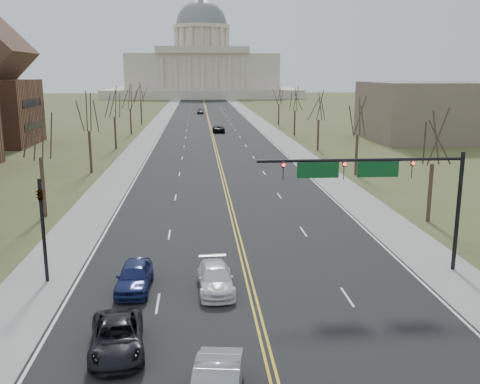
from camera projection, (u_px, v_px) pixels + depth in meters
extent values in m
cube|color=black|center=(209.00, 123.00, 125.27)|extent=(20.00, 380.00, 0.01)
cube|color=black|center=(263.00, 337.00, 24.12)|extent=(120.00, 14.00, 0.01)
cube|color=gray|center=(158.00, 124.00, 124.34)|extent=(4.00, 380.00, 0.03)
cube|color=gray|center=(260.00, 123.00, 126.20)|extent=(4.00, 380.00, 0.03)
cube|color=gold|center=(209.00, 123.00, 125.27)|extent=(0.42, 380.00, 0.01)
cube|color=silver|center=(167.00, 123.00, 124.51)|extent=(0.15, 380.00, 0.01)
cube|color=silver|center=(251.00, 123.00, 126.03)|extent=(0.15, 380.00, 0.01)
cube|color=beige|center=(203.00, 92.00, 261.00)|extent=(90.00, 60.00, 4.00)
cube|color=beige|center=(202.00, 72.00, 258.81)|extent=(70.00, 40.00, 16.00)
cube|color=beige|center=(202.00, 50.00, 236.79)|extent=(42.00, 3.00, 3.00)
cylinder|color=beige|center=(202.00, 42.00, 255.74)|extent=(24.00, 24.00, 12.00)
cylinder|color=beige|center=(202.00, 27.00, 254.25)|extent=(27.00, 27.00, 1.60)
ellipsoid|color=slate|center=(202.00, 25.00, 254.08)|extent=(24.00, 24.00, 22.80)
cylinder|color=black|center=(458.00, 212.00, 31.60)|extent=(0.24, 0.24, 7.20)
cylinder|color=black|center=(361.00, 160.00, 30.43)|extent=(12.00, 0.18, 0.18)
imported|color=black|center=(412.00, 169.00, 30.79)|extent=(0.35, 0.40, 1.10)
sphere|color=#FF0C0C|center=(413.00, 163.00, 30.56)|extent=(0.18, 0.18, 0.18)
imported|color=black|center=(344.00, 170.00, 30.48)|extent=(0.35, 0.40, 1.10)
sphere|color=#FF0C0C|center=(345.00, 164.00, 30.25)|extent=(0.18, 0.18, 0.18)
imported|color=black|center=(283.00, 171.00, 30.20)|extent=(0.35, 0.40, 1.10)
sphere|color=#FF0C0C|center=(284.00, 165.00, 29.98)|extent=(0.18, 0.18, 0.18)
cube|color=#0C4C1E|center=(378.00, 169.00, 30.63)|extent=(2.40, 0.12, 0.90)
cube|color=#0C4C1E|center=(318.00, 170.00, 30.36)|extent=(2.40, 0.12, 0.90)
cylinder|color=black|center=(43.00, 231.00, 29.87)|extent=(0.20, 0.20, 6.00)
imported|color=black|center=(40.00, 193.00, 29.39)|extent=(0.32, 0.36, 0.99)
cylinder|color=#3B2B23|center=(430.00, 193.00, 42.32)|extent=(0.32, 0.32, 4.68)
cylinder|color=#3B2B23|center=(43.00, 187.00, 43.78)|extent=(0.32, 0.32, 4.95)
cylinder|color=#3B2B23|center=(356.00, 155.00, 61.77)|extent=(0.32, 0.32, 4.68)
cylinder|color=#3B2B23|center=(90.00, 152.00, 63.23)|extent=(0.32, 0.32, 4.95)
cylinder|color=#3B2B23|center=(318.00, 135.00, 81.22)|extent=(0.32, 0.32, 4.68)
cylinder|color=#3B2B23|center=(115.00, 133.00, 82.68)|extent=(0.32, 0.32, 4.95)
cylinder|color=#3B2B23|center=(295.00, 123.00, 100.68)|extent=(0.32, 0.32, 4.68)
cylinder|color=#3B2B23|center=(131.00, 122.00, 102.14)|extent=(0.32, 0.32, 4.95)
cylinder|color=#3B2B23|center=(279.00, 115.00, 120.13)|extent=(0.32, 0.32, 4.68)
cylinder|color=#3B2B23|center=(141.00, 114.00, 121.59)|extent=(0.32, 0.32, 4.95)
cube|color=black|center=(34.00, 126.00, 87.29)|extent=(0.10, 9.80, 1.20)
cube|color=black|center=(32.00, 103.00, 86.48)|extent=(0.10, 9.80, 1.20)
cube|color=#695A4A|center=(440.00, 111.00, 94.21)|extent=(25.00, 20.00, 10.00)
imported|color=black|center=(117.00, 337.00, 22.70)|extent=(2.81, 5.09, 1.35)
imported|color=silver|center=(215.00, 279.00, 29.15)|extent=(2.08, 4.70, 1.34)
imported|color=navy|center=(134.00, 277.00, 29.20)|extent=(1.90, 4.51, 1.52)
imported|color=black|center=(218.00, 129.00, 106.13)|extent=(2.40, 5.15, 1.43)
imported|color=#4A4C51|center=(200.00, 111.00, 153.39)|extent=(2.03, 4.68, 1.57)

